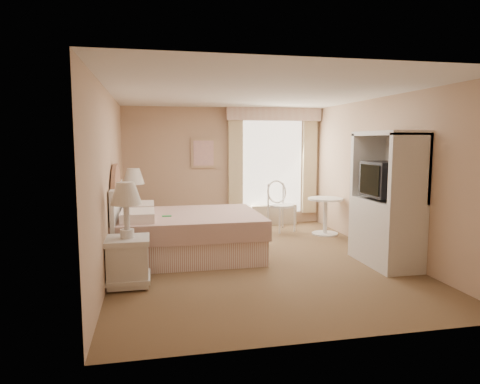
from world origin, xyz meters
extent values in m
cube|color=brown|center=(0.00, 0.00, 0.00)|extent=(4.20, 5.50, 0.01)
cube|color=silver|center=(0.00, 0.00, 2.50)|extent=(4.20, 5.50, 0.01)
cube|color=tan|center=(0.00, 2.75, 1.25)|extent=(4.20, 0.01, 2.50)
cube|color=tan|center=(0.00, -2.75, 1.25)|extent=(4.20, 0.01, 2.50)
cube|color=tan|center=(-2.10, 0.00, 1.25)|extent=(0.01, 5.50, 2.50)
cube|color=tan|center=(2.10, 0.00, 1.25)|extent=(0.01, 5.50, 2.50)
cube|color=white|center=(1.05, 2.72, 1.25)|extent=(1.30, 0.02, 2.00)
cube|color=beige|center=(0.22, 2.67, 1.25)|extent=(0.30, 0.08, 2.05)
cube|color=beige|center=(1.88, 2.67, 1.25)|extent=(0.30, 0.08, 2.05)
cube|color=tan|center=(1.05, 2.63, 2.37)|extent=(2.05, 0.20, 0.28)
cube|color=beige|center=(1.05, 2.63, 0.21)|extent=(1.00, 0.22, 0.42)
cube|color=tan|center=(-0.45, 2.72, 1.55)|extent=(0.52, 0.03, 0.62)
cube|color=beige|center=(-0.45, 2.70, 1.55)|extent=(0.42, 0.02, 0.52)
cube|color=tan|center=(-1.00, 0.42, 0.19)|extent=(2.20, 1.68, 0.38)
cube|color=#CBAA98|center=(-1.00, 0.42, 0.52)|extent=(2.27, 1.74, 0.29)
cube|color=white|center=(-1.74, 0.02, 0.73)|extent=(0.47, 0.65, 0.15)
cube|color=white|center=(-1.74, 0.82, 0.73)|extent=(0.47, 0.65, 0.15)
cube|color=#278F43|center=(-1.32, 0.26, 0.68)|extent=(0.14, 0.10, 0.01)
cube|color=silver|center=(-2.05, 0.42, 0.58)|extent=(0.06, 1.78, 1.15)
cylinder|color=#9E6B54|center=(-2.05, 0.42, 0.68)|extent=(0.05, 1.58, 1.58)
cube|color=silver|center=(-1.84, -0.85, 0.29)|extent=(0.49, 0.49, 0.53)
cube|color=silver|center=(-1.84, -0.85, 0.58)|extent=(0.53, 0.53, 0.06)
cube|color=silver|center=(-1.84, -0.85, 0.11)|extent=(0.53, 0.53, 0.05)
cylinder|color=silver|center=(-1.84, -0.85, 0.67)|extent=(0.17, 0.17, 0.11)
cylinder|color=silver|center=(-1.84, -0.85, 0.88)|extent=(0.07, 0.07, 0.43)
cone|color=silver|center=(-1.84, -0.85, 1.17)|extent=(0.38, 0.38, 0.28)
cube|color=silver|center=(-1.84, 1.58, 0.29)|extent=(0.49, 0.49, 0.54)
cube|color=silver|center=(-1.84, 1.58, 0.59)|extent=(0.54, 0.54, 0.06)
cube|color=silver|center=(-1.84, 1.58, 0.11)|extent=(0.54, 0.54, 0.05)
cylinder|color=silver|center=(-1.84, 1.58, 0.68)|extent=(0.17, 0.17, 0.11)
cylinder|color=silver|center=(-1.84, 1.58, 0.89)|extent=(0.08, 0.08, 0.43)
cone|color=silver|center=(-1.84, 1.58, 1.18)|extent=(0.39, 0.39, 0.28)
cylinder|color=silver|center=(1.75, 1.44, 0.01)|extent=(0.50, 0.50, 0.03)
cylinder|color=silver|center=(1.75, 1.44, 0.36)|extent=(0.08, 0.08, 0.67)
cylinder|color=silver|center=(1.75, 1.44, 0.69)|extent=(0.67, 0.67, 0.04)
cylinder|color=silver|center=(0.90, 1.68, 0.25)|extent=(0.04, 0.04, 0.50)
cylinder|color=silver|center=(1.26, 1.82, 0.25)|extent=(0.04, 0.04, 0.50)
cylinder|color=silver|center=(0.77, 2.03, 0.25)|extent=(0.04, 0.04, 0.50)
cylinder|color=silver|center=(1.12, 2.17, 0.25)|extent=(0.04, 0.04, 0.50)
cylinder|color=silver|center=(1.01, 1.92, 0.51)|extent=(0.63, 0.63, 0.04)
torus|color=silver|center=(0.96, 2.07, 0.78)|extent=(0.49, 0.28, 0.48)
cylinder|color=silver|center=(0.77, 2.03, 0.72)|extent=(0.04, 0.04, 0.45)
cylinder|color=silver|center=(1.12, 2.17, 0.72)|extent=(0.04, 0.04, 0.45)
cube|color=silver|center=(1.81, -0.62, 0.48)|extent=(0.58, 1.17, 0.96)
cube|color=silver|center=(1.81, -1.17, 1.43)|extent=(0.58, 0.09, 0.96)
cube|color=silver|center=(1.81, -0.08, 1.43)|extent=(0.58, 0.09, 0.96)
cube|color=silver|center=(1.81, -0.62, 1.91)|extent=(0.58, 1.17, 0.06)
cube|color=silver|center=(2.08, -0.62, 1.43)|extent=(0.04, 1.17, 0.96)
cube|color=black|center=(1.78, -0.62, 1.25)|extent=(0.51, 0.64, 0.51)
cube|color=black|center=(1.53, -0.62, 1.25)|extent=(0.02, 0.53, 0.43)
camera|label=1|loc=(-1.54, -6.20, 1.81)|focal=32.00mm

